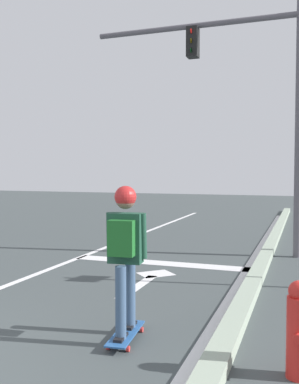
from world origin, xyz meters
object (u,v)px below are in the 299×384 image
at_px(skater, 125,242).
at_px(traffic_signal_mast, 250,85).
at_px(skateboard, 126,334).
at_px(fire_hydrant, 298,330).

xyz_separation_m(skater, traffic_signal_mast, (0.61, 5.25, 2.52)).
relative_size(skateboard, traffic_signal_mast, 0.15).
distance_m(skater, fire_hydrant, 1.83).
bearing_deg(traffic_signal_mast, skateboard, -96.65).
bearing_deg(fire_hydrant, traffic_signal_mast, 101.27).
height_order(traffic_signal_mast, fire_hydrant, traffic_signal_mast).
bearing_deg(fire_hydrant, skater, 171.83).
distance_m(skateboard, skater, 0.97).
bearing_deg(fire_hydrant, skateboard, 171.21).
relative_size(skateboard, skater, 0.52).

